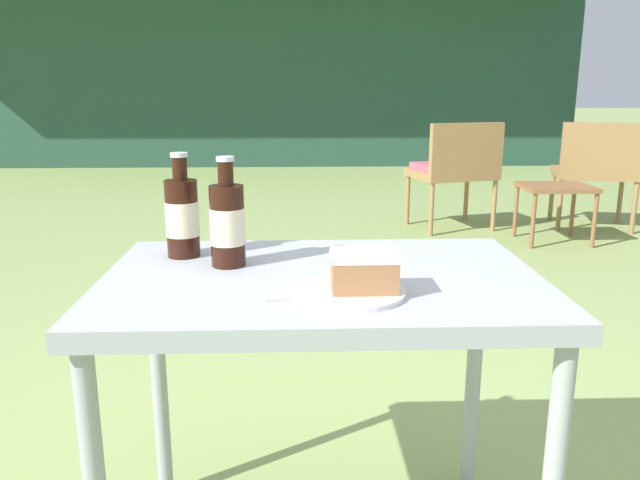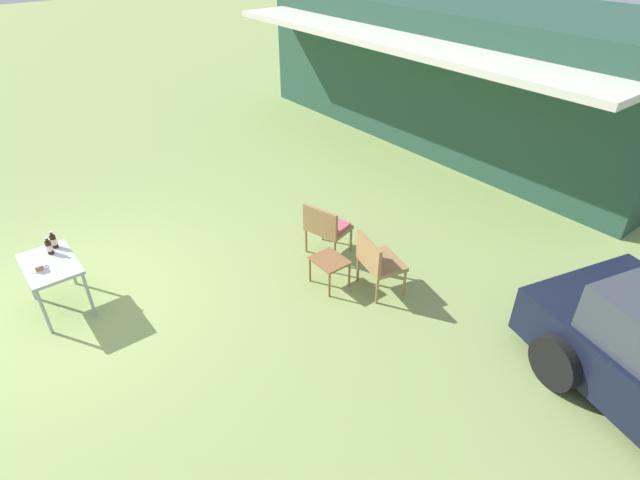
% 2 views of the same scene
% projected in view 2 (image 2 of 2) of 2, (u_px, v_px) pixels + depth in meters
% --- Properties ---
extents(ground_plane, '(60.00, 60.00, 0.00)m').
position_uv_depth(ground_plane, '(65.00, 307.00, 6.59)').
color(ground_plane, '#8CA35B').
extents(cabin_building, '(9.49, 5.06, 2.84)m').
position_uv_depth(cabin_building, '(467.00, 68.00, 11.24)').
color(cabin_building, '#284C3D').
rests_on(cabin_building, ground_plane).
extents(wicker_chair_cushioned, '(0.69, 0.61, 0.83)m').
position_uv_depth(wicker_chair_cushioned, '(326.00, 226.00, 7.36)').
color(wicker_chair_cushioned, '#9E7547').
rests_on(wicker_chair_cushioned, ground_plane).
extents(wicker_chair_plain, '(0.69, 0.61, 0.83)m').
position_uv_depth(wicker_chair_plain, '(377.00, 260.00, 6.63)').
color(wicker_chair_plain, '#9E7547').
rests_on(wicker_chair_plain, ground_plane).
extents(garden_side_table, '(0.48, 0.40, 0.41)m').
position_uv_depth(garden_side_table, '(330.00, 263.00, 6.80)').
color(garden_side_table, brown).
rests_on(garden_side_table, ground_plane).
extents(patio_table, '(0.92, 0.60, 0.71)m').
position_uv_depth(patio_table, '(51.00, 268.00, 6.24)').
color(patio_table, '#9EA3A8').
rests_on(patio_table, ground_plane).
extents(cake_on_plate, '(0.21, 0.21, 0.08)m').
position_uv_depth(cake_on_plate, '(38.00, 267.00, 6.07)').
color(cake_on_plate, white).
rests_on(cake_on_plate, patio_table).
extents(cola_bottle_near, '(0.08, 0.08, 0.24)m').
position_uv_depth(cola_bottle_near, '(49.00, 247.00, 6.32)').
color(cola_bottle_near, black).
rests_on(cola_bottle_near, patio_table).
extents(cola_bottle_far, '(0.08, 0.08, 0.24)m').
position_uv_depth(cola_bottle_far, '(54.00, 241.00, 6.43)').
color(cola_bottle_far, black).
rests_on(cola_bottle_far, patio_table).
extents(fork, '(0.19, 0.06, 0.01)m').
position_uv_depth(fork, '(36.00, 266.00, 6.13)').
color(fork, silver).
rests_on(fork, patio_table).
extents(loose_bottle_cap, '(0.03, 0.03, 0.01)m').
position_uv_depth(loose_bottle_cap, '(47.00, 266.00, 6.13)').
color(loose_bottle_cap, silver).
rests_on(loose_bottle_cap, patio_table).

